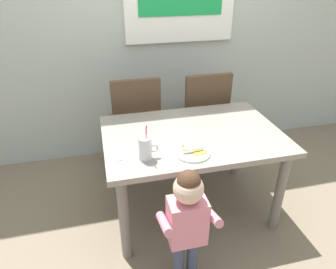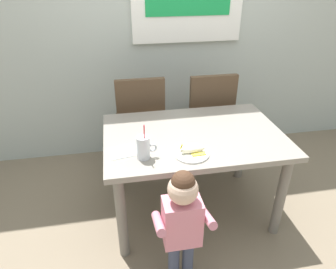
{
  "view_description": "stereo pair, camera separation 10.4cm",
  "coord_description": "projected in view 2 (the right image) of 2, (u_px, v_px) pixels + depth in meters",
  "views": [
    {
      "loc": [
        -0.63,
        -1.83,
        1.78
      ],
      "look_at": [
        -0.2,
        -0.09,
        0.78
      ],
      "focal_mm": 32.52,
      "sensor_mm": 36.0,
      "label": 1
    },
    {
      "loc": [
        -0.53,
        -1.86,
        1.78
      ],
      "look_at": [
        -0.2,
        -0.09,
        0.78
      ],
      "focal_mm": 32.52,
      "sensor_mm": 36.0,
      "label": 2
    }
  ],
  "objects": [
    {
      "name": "ground_plane",
      "position": [
        190.0,
        208.0,
        2.54
      ],
      "size": [
        24.0,
        24.0,
        0.0
      ],
      "primitive_type": "plane",
      "color": "#7A6B56"
    },
    {
      "name": "back_wall",
      "position": [
        167.0,
        6.0,
        2.78
      ],
      "size": [
        6.4,
        0.17,
        2.9
      ],
      "color": "#ADB7B2",
      "rests_on": "ground"
    },
    {
      "name": "dining_table",
      "position": [
        193.0,
        145.0,
        2.25
      ],
      "size": [
        1.29,
        0.87,
        0.72
      ],
      "color": "gray",
      "rests_on": "ground"
    },
    {
      "name": "dining_chair_left",
      "position": [
        140.0,
        119.0,
        2.8
      ],
      "size": [
        0.44,
        0.45,
        0.96
      ],
      "rotation": [
        0.0,
        0.0,
        3.14
      ],
      "color": "#4C3826",
      "rests_on": "ground"
    },
    {
      "name": "dining_chair_right",
      "position": [
        208.0,
        114.0,
        2.88
      ],
      "size": [
        0.44,
        0.45,
        0.96
      ],
      "rotation": [
        0.0,
        0.0,
        3.14
      ],
      "color": "#4C3826",
      "rests_on": "ground"
    },
    {
      "name": "toddler_standing",
      "position": [
        182.0,
        217.0,
        1.73
      ],
      "size": [
        0.33,
        0.24,
        0.84
      ],
      "color": "#3F4760",
      "rests_on": "ground"
    },
    {
      "name": "milk_cup",
      "position": [
        144.0,
        149.0,
        1.89
      ],
      "size": [
        0.13,
        0.08,
        0.25
      ],
      "color": "silver",
      "rests_on": "dining_table"
    },
    {
      "name": "snack_plate",
      "position": [
        191.0,
        153.0,
        1.95
      ],
      "size": [
        0.23,
        0.23,
        0.01
      ],
      "primitive_type": "cylinder",
      "color": "white",
      "rests_on": "dining_table"
    },
    {
      "name": "peeled_banana",
      "position": [
        193.0,
        150.0,
        1.94
      ],
      "size": [
        0.17,
        0.11,
        0.07
      ],
      "rotation": [
        0.0,
        0.0,
        0.05
      ],
      "color": "#F4EAC6",
      "rests_on": "snack_plate"
    },
    {
      "name": "paper_napkin",
      "position": [
        121.0,
        152.0,
        1.98
      ],
      "size": [
        0.17,
        0.17,
        0.0
      ],
      "primitive_type": "cube",
      "rotation": [
        0.0,
        0.0,
        0.17
      ],
      "color": "silver",
      "rests_on": "dining_table"
    }
  ]
}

